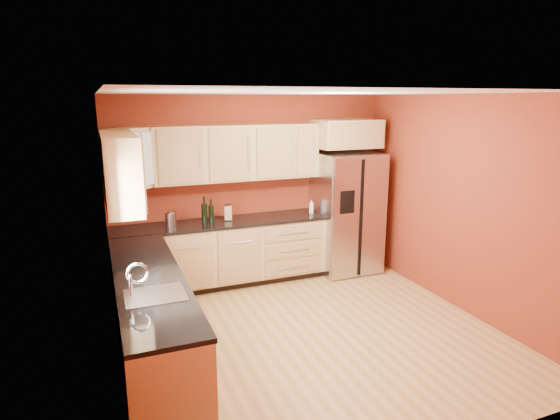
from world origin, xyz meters
The scene contains 23 objects.
floor centered at (0.00, 0.00, 0.00)m, with size 4.00×4.00×0.00m, color #A1773E.
ceiling centered at (0.00, 0.00, 2.60)m, with size 4.00×4.00×0.00m, color white.
wall_back centered at (0.00, 2.00, 1.30)m, with size 4.00×0.04×2.60m, color maroon.
wall_front centered at (0.00, -2.00, 1.30)m, with size 4.00×0.04×2.60m, color maroon.
wall_left centered at (-2.00, 0.00, 1.30)m, with size 0.04×4.00×2.60m, color maroon.
wall_right centered at (2.00, 0.00, 1.30)m, with size 0.04×4.00×2.60m, color maroon.
base_cabinets_back centered at (-0.55, 1.70, 0.44)m, with size 2.90×0.60×0.88m, color tan.
base_cabinets_left centered at (-1.70, 0.00, 0.44)m, with size 0.60×2.80×0.88m, color tan.
countertop_back centered at (-0.55, 1.69, 0.90)m, with size 2.90×0.62×0.04m, color black.
countertop_left centered at (-1.69, 0.00, 0.90)m, with size 0.62×2.80×0.04m, color black.
upper_cabinets_back centered at (-0.25, 1.83, 1.83)m, with size 2.30×0.33×0.75m, color tan.
upper_cabinets_left centered at (-1.83, 0.72, 1.83)m, with size 0.33×1.35×0.75m, color tan.
corner_upper_cabinet centered at (-1.67, 1.67, 1.83)m, with size 0.62×0.33×0.75m, color tan.
over_fridge_cabinet centered at (1.35, 1.70, 2.05)m, with size 0.92×0.60×0.40m, color tan.
refrigerator centered at (1.35, 1.62, 0.89)m, with size 0.90×0.75×1.78m, color #ADACB1.
window centered at (-1.98, -0.50, 1.55)m, with size 0.03×0.90×1.00m, color white.
sink_faucet centered at (-1.69, -0.50, 1.07)m, with size 0.50×0.42×0.30m, color silver, non-canonical shape.
canister_left centered at (-1.20, 1.73, 1.01)m, with size 0.12×0.12×0.19m, color #ADACB1.
canister_right centered at (-1.23, 1.69, 1.01)m, with size 0.11×0.11×0.18m, color #ADACB1.
wine_bottle_a centered at (-0.77, 1.71, 1.10)m, with size 0.08×0.08×0.36m, color black, non-canonical shape.
wine_bottle_b centered at (-0.68, 1.68, 1.08)m, with size 0.07×0.07×0.32m, color black, non-canonical shape.
knife_block centered at (-0.43, 1.74, 1.02)m, with size 0.10×0.09×0.19m, color #A68951.
soap_dispenser centered at (0.80, 1.68, 1.02)m, with size 0.07×0.07×0.19m, color white.
Camera 1 is at (-2.06, -4.30, 2.54)m, focal length 30.00 mm.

